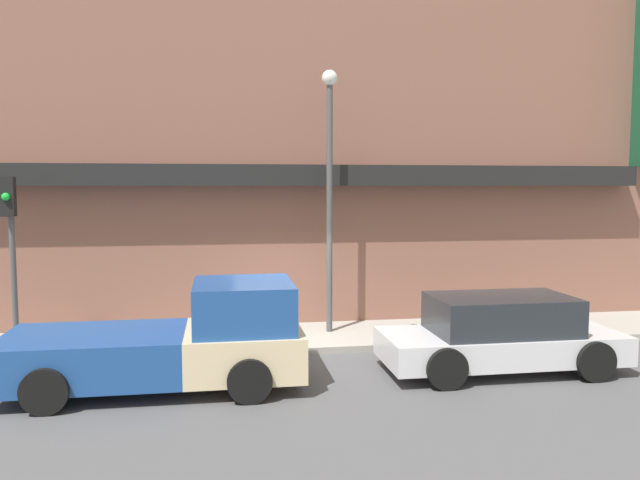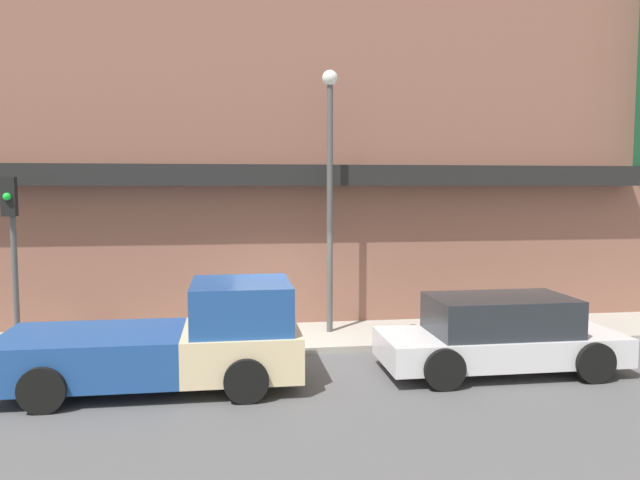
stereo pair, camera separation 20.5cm
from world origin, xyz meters
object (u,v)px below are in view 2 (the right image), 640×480
at_px(pickup_truck, 175,341).
at_px(traffic_light, 12,232).
at_px(fire_hydrant, 141,332).
at_px(street_lamp, 330,172).
at_px(parked_car, 500,335).

xyz_separation_m(pickup_truck, traffic_light, (-3.45, 2.45, 1.81)).
xyz_separation_m(fire_hydrant, traffic_light, (-2.52, -0.02, 2.19)).
relative_size(fire_hydrant, street_lamp, 0.10).
distance_m(parked_car, street_lamp, 5.25).
height_order(street_lamp, traffic_light, street_lamp).
bearing_deg(street_lamp, fire_hydrant, -171.06).
bearing_deg(pickup_truck, street_lamp, 44.06).
relative_size(parked_car, fire_hydrant, 7.85).
bearing_deg(fire_hydrant, street_lamp, 8.94).
distance_m(parked_car, fire_hydrant, 7.43).
distance_m(pickup_truck, fire_hydrant, 2.66).
xyz_separation_m(parked_car, traffic_light, (-9.52, 2.45, 1.91)).
relative_size(pickup_truck, traffic_light, 1.43).
height_order(parked_car, fire_hydrant, parked_car).
height_order(parked_car, street_lamp, street_lamp).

